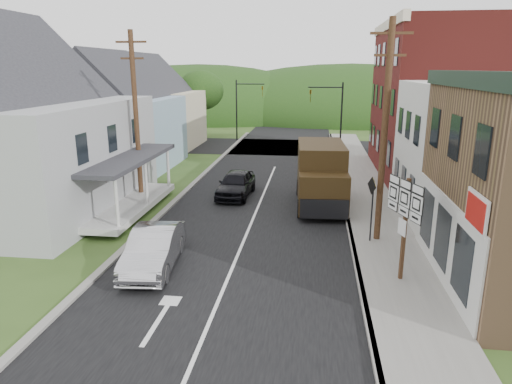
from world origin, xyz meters
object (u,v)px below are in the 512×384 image
(dark_sedan, at_px, (236,184))
(warning_sign, at_px, (372,200))
(delivery_van, at_px, (321,176))
(route_sign_cluster, at_px, (404,215))
(silver_sedan, at_px, (154,249))

(dark_sedan, distance_m, warning_sign, 9.48)
(dark_sedan, xyz_separation_m, delivery_van, (4.77, -1.33, 0.93))
(delivery_van, distance_m, route_sign_cluster, 9.13)
(silver_sedan, relative_size, warning_sign, 1.63)
(silver_sedan, xyz_separation_m, dark_sedan, (1.34, 9.95, -0.01))
(silver_sedan, xyz_separation_m, warning_sign, (8.11, 3.42, 1.17))
(silver_sedan, distance_m, dark_sedan, 10.04)
(route_sign_cluster, height_order, warning_sign, route_sign_cluster)
(route_sign_cluster, relative_size, warning_sign, 1.29)
(route_sign_cluster, bearing_deg, warning_sign, 79.50)
(dark_sedan, relative_size, route_sign_cluster, 1.22)
(delivery_van, height_order, route_sign_cluster, route_sign_cluster)
(delivery_van, bearing_deg, silver_sedan, -128.22)
(dark_sedan, distance_m, route_sign_cluster, 12.59)
(delivery_van, bearing_deg, route_sign_cluster, -76.17)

